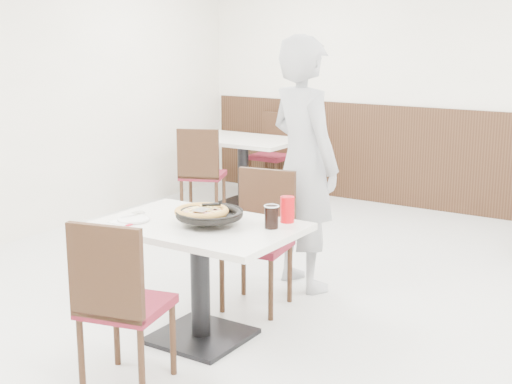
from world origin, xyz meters
The scene contains 19 objects.
floor centered at (0.00, 0.00, 0.00)m, with size 7.00×7.00×0.00m, color silver.
wall_back centered at (0.00, 3.50, 1.40)m, with size 6.00×0.04×2.80m, color beige.
wainscot_back centered at (0.00, 3.48, 0.55)m, with size 5.90×0.03×1.10m, color black.
main_table centered at (-0.26, -0.52, 0.38)m, with size 1.20×0.80×0.75m, color silver, non-canonical shape.
chair_near centered at (-0.23, -1.20, 0.47)m, with size 0.42×0.42×0.95m, color black, non-canonical shape.
chair_far centered at (-0.25, 0.11, 0.47)m, with size 0.42×0.42×0.95m, color black, non-canonical shape.
trivet centered at (-0.24, -0.50, 0.77)m, with size 0.12×0.12×0.04m, color black.
pizza_pan centered at (-0.19, -0.51, 0.79)m, with size 0.33×0.33×0.01m, color black.
pizza centered at (-0.25, -0.52, 0.81)m, with size 0.30×0.30×0.02m, color tan.
pizza_server centered at (-0.23, -0.54, 0.84)m, with size 0.08×0.10×0.00m, color silver.
napkin centered at (-0.66, -0.73, 0.75)m, with size 0.17×0.17×0.00m, color white.
side_plate centered at (-0.64, -0.69, 0.76)m, with size 0.20×0.20×0.01m, color white.
fork centered at (-0.69, -0.65, 0.77)m, with size 0.01×0.15×0.00m, color silver.
cola_glass centered at (0.16, -0.37, 0.81)m, with size 0.08×0.08×0.13m, color black.
red_cup centered at (0.17, -0.21, 0.83)m, with size 0.09×0.09×0.16m, color #BF080F.
diner_person centered at (-0.20, 0.67, 0.94)m, with size 0.68×0.45×1.87m, color #9E9FA2.
bg_table_left centered at (-1.99, 2.53, 0.38)m, with size 1.20×0.80×0.75m, color silver, non-canonical shape.
bg_chair_left_near centered at (-2.04, 1.86, 0.47)m, with size 0.42×0.42×0.95m, color black, non-canonical shape.
bg_chair_left_far centered at (-2.03, 3.17, 0.47)m, with size 0.42×0.42×0.95m, color black, non-canonical shape.
Camera 1 is at (2.30, -3.84, 1.89)m, focal length 50.00 mm.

